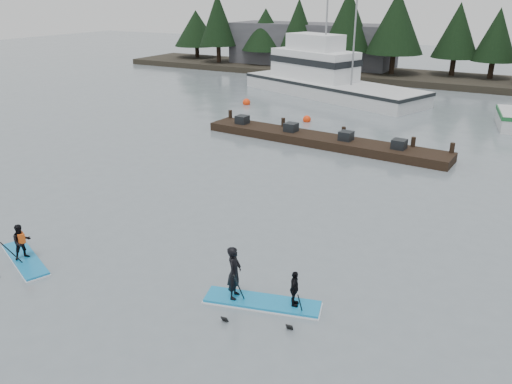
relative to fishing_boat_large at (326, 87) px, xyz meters
The scene contains 10 objects.
ground 31.56m from the fishing_boat_large, 77.28° to the right, with size 160.00×160.00×0.00m, color slate.
far_shore 13.20m from the fishing_boat_large, 58.25° to the left, with size 70.00×8.00×0.60m, color #2D281E.
treeline 13.22m from the fishing_boat_large, 58.25° to the left, with size 60.00×4.00×8.00m, color black, non-canonical shape.
waterfront_building 15.09m from the fishing_boat_large, 118.08° to the left, with size 18.00×6.00×5.00m, color #4C4C51.
fishing_boat_large is the anchor object (origin of this frame).
floating_dock 15.07m from the fishing_boat_large, 69.38° to the right, with size 14.57×1.94×0.49m, color black.
buoy_a 7.75m from the fishing_boat_large, 121.13° to the right, with size 0.59×0.59×0.59m, color #FF380C.
buoy_b 9.78m from the fishing_boat_large, 75.86° to the right, with size 0.54×0.54×0.54m, color #FF380C.
paddleboard_solo 31.37m from the fishing_boat_large, 86.42° to the right, with size 2.94×1.76×1.79m.
paddleboard_duo 31.28m from the fishing_boat_large, 71.90° to the right, with size 3.33×1.61×2.23m.
Camera 1 is at (8.51, -9.33, 8.12)m, focal length 35.00 mm.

